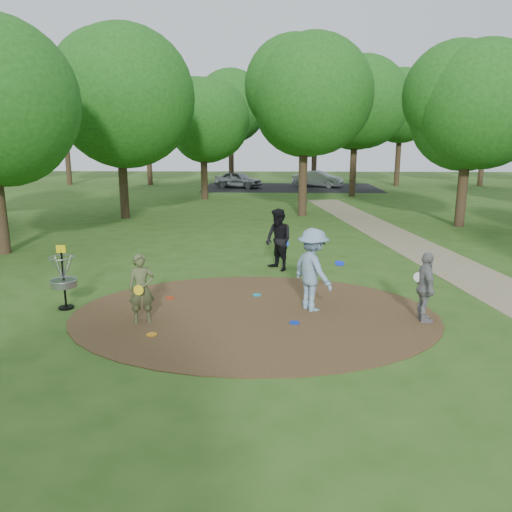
{
  "coord_description": "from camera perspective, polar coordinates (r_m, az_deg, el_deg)",
  "views": [
    {
      "loc": [
        0.35,
        -10.83,
        3.96
      ],
      "look_at": [
        0.0,
        1.2,
        1.1
      ],
      "focal_mm": 35.0,
      "sensor_mm": 36.0,
      "label": 1
    }
  ],
  "objects": [
    {
      "name": "car_left",
      "position": [
        40.77,
        -2.04,
        8.72
      ],
      "size": [
        4.15,
        2.97,
        1.31
      ],
      "primitive_type": "imported",
      "rotation": [
        0.0,
        0.0,
        1.16
      ],
      "color": "#96979D",
      "rests_on": "ground"
    },
    {
      "name": "ground",
      "position": [
        11.54,
        -0.18,
        -6.71
      ],
      "size": [
        100.0,
        100.0,
        0.0
      ],
      "primitive_type": "plane",
      "color": "#2D5119",
      "rests_on": "ground"
    },
    {
      "name": "disc_ground_orange",
      "position": [
        10.57,
        -11.84,
        -8.77
      ],
      "size": [
        0.22,
        0.22,
        0.02
      ],
      "primitive_type": "cylinder",
      "color": "orange",
      "rests_on": "dirt_clearing"
    },
    {
      "name": "car_right",
      "position": [
        41.72,
        7.08,
        8.74
      ],
      "size": [
        4.26,
        2.86,
        1.33
      ],
      "primitive_type": "imported",
      "rotation": [
        0.0,
        0.0,
        1.17
      ],
      "color": "#93979A",
      "rests_on": "ground"
    },
    {
      "name": "parking_lot",
      "position": [
        41.05,
        4.01,
        7.81
      ],
      "size": [
        14.0,
        8.0,
        0.01
      ],
      "primitive_type": "cube",
      "color": "black",
      "rests_on": "ground"
    },
    {
      "name": "player_observer_with_disc",
      "position": [
        11.1,
        -12.95,
        -3.67
      ],
      "size": [
        0.65,
        0.53,
        1.55
      ],
      "color": "#505833",
      "rests_on": "ground"
    },
    {
      "name": "footpath",
      "position": [
        14.77,
        26.26,
        -3.59
      ],
      "size": [
        7.55,
        39.89,
        0.01
      ],
      "primitive_type": "cube",
      "rotation": [
        0.0,
        0.0,
        0.14
      ],
      "color": "#8C7A5B",
      "rests_on": "ground"
    },
    {
      "name": "player_throwing_with_disc",
      "position": [
        11.62,
        6.5,
        -1.6
      ],
      "size": [
        1.38,
        1.45,
        1.95
      ],
      "color": "#7E9FBC",
      "rests_on": "ground"
    },
    {
      "name": "disc_ground_cyan",
      "position": [
        12.84,
        0.11,
        -4.46
      ],
      "size": [
        0.22,
        0.22,
        0.02
      ],
      "primitive_type": "cylinder",
      "color": "#1696B6",
      "rests_on": "dirt_clearing"
    },
    {
      "name": "disc_ground_blue",
      "position": [
        11.0,
        4.42,
        -7.6
      ],
      "size": [
        0.22,
        0.22,
        0.02
      ],
      "primitive_type": "cylinder",
      "color": "#0B30C8",
      "rests_on": "dirt_clearing"
    },
    {
      "name": "player_waiting_with_disc",
      "position": [
        11.46,
        18.81,
        -3.43
      ],
      "size": [
        0.47,
        0.93,
        1.58
      ],
      "color": "gray",
      "rests_on": "ground"
    },
    {
      "name": "tree_ring",
      "position": [
        21.27,
        4.52,
        16.84
      ],
      "size": [
        37.21,
        45.36,
        9.07
      ],
      "color": "#332316",
      "rests_on": "ground"
    },
    {
      "name": "player_walking_with_disc",
      "position": [
        15.15,
        2.58,
        1.86
      ],
      "size": [
        1.12,
        1.16,
        1.88
      ],
      "color": "black",
      "rests_on": "ground"
    },
    {
      "name": "dirt_clearing",
      "position": [
        11.53,
        -0.18,
        -6.66
      ],
      "size": [
        8.4,
        8.4,
        0.02
      ],
      "primitive_type": "cylinder",
      "color": "#47301C",
      "rests_on": "ground"
    },
    {
      "name": "disc_ground_red",
      "position": [
        12.79,
        -9.8,
        -4.73
      ],
      "size": [
        0.22,
        0.22,
        0.02
      ],
      "primitive_type": "cylinder",
      "color": "#B62C12",
      "rests_on": "dirt_clearing"
    },
    {
      "name": "disc_golf_basket",
      "position": [
        12.53,
        -21.18,
        -1.82
      ],
      "size": [
        0.63,
        0.63,
        1.54
      ],
      "color": "black",
      "rests_on": "ground"
    }
  ]
}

